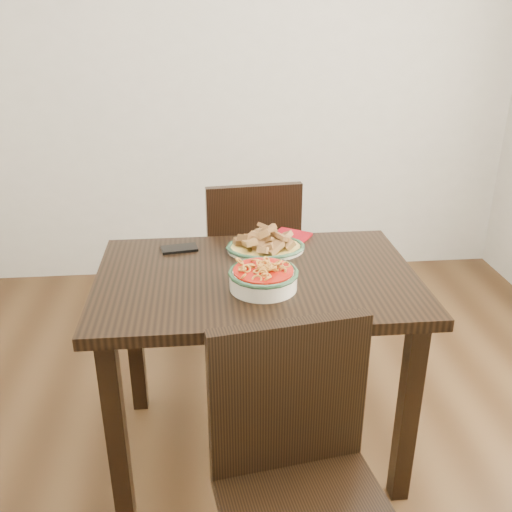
{
  "coord_description": "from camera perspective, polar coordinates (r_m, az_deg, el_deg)",
  "views": [
    {
      "loc": [
        -0.14,
        -1.66,
        1.6
      ],
      "look_at": [
        0.03,
        0.12,
        0.81
      ],
      "focal_mm": 40.0,
      "sensor_mm": 36.0,
      "label": 1
    }
  ],
  "objects": [
    {
      "name": "wall_back",
      "position": [
        3.42,
        -3.28,
        18.82
      ],
      "size": [
        3.5,
        0.1,
        2.6
      ],
      "primitive_type": "cube",
      "color": "beige",
      "rests_on": "ground"
    },
    {
      "name": "dining_table",
      "position": [
        2.01,
        0.05,
        -4.7
      ],
      "size": [
        1.1,
        0.73,
        0.75
      ],
      "color": "black",
      "rests_on": "ground"
    },
    {
      "name": "floor",
      "position": [
        2.31,
        -0.47,
        -20.01
      ],
      "size": [
        3.5,
        3.5,
        0.0
      ],
      "primitive_type": "plane",
      "color": "#372311",
      "rests_on": "ground"
    },
    {
      "name": "chair_far",
      "position": [
        2.69,
        -0.6,
        -0.25
      ],
      "size": [
        0.46,
        0.46,
        0.89
      ],
      "rotation": [
        0.0,
        0.0,
        3.24
      ],
      "color": "black",
      "rests_on": "ground"
    },
    {
      "name": "smartphone",
      "position": [
        2.17,
        -7.68,
        0.74
      ],
      "size": [
        0.14,
        0.09,
        0.01
      ],
      "primitive_type": "cube",
      "rotation": [
        0.0,
        0.0,
        0.17
      ],
      "color": "black",
      "rests_on": "dining_table"
    },
    {
      "name": "noodle_bowl",
      "position": [
        1.84,
        0.74,
        -2.0
      ],
      "size": [
        0.23,
        0.23,
        0.08
      ],
      "color": "#EEE5C9",
      "rests_on": "dining_table"
    },
    {
      "name": "chair_near",
      "position": [
        1.56,
        4.4,
        -21.1
      ],
      "size": [
        0.48,
        0.48,
        0.89
      ],
      "rotation": [
        0.0,
        0.0,
        0.16
      ],
      "color": "black",
      "rests_on": "ground"
    },
    {
      "name": "fish_plate",
      "position": [
        2.13,
        0.97,
        1.66
      ],
      "size": [
        0.29,
        0.23,
        0.11
      ],
      "color": "beige",
      "rests_on": "dining_table"
    },
    {
      "name": "napkin",
      "position": [
        2.27,
        3.53,
        2.04
      ],
      "size": [
        0.18,
        0.17,
        0.01
      ],
      "primitive_type": "cube",
      "rotation": [
        0.0,
        0.0,
        -0.58
      ],
      "color": "maroon",
      "rests_on": "dining_table"
    }
  ]
}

